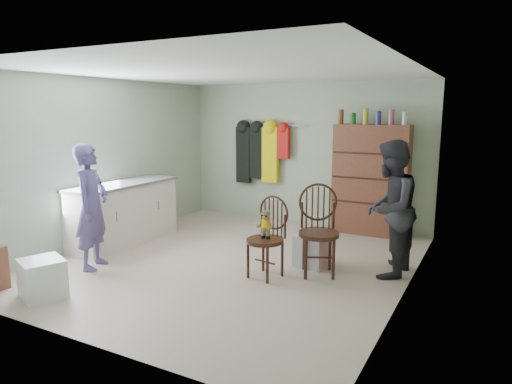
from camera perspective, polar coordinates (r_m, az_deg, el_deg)
The scene contains 11 objects.
ground_plane at distance 6.26m, azimuth -2.92°, elevation -8.69°, with size 5.00×5.00×0.00m, color #C4B29D.
room_walls at distance 6.40m, azimuth -0.58°, elevation 6.19°, with size 5.00×5.00×5.00m.
counter at distance 7.30m, azimuth -16.20°, elevation -2.50°, with size 0.64×1.86×0.94m.
plastic_tub at distance 5.59m, azimuth -25.14°, elevation -9.74°, with size 0.44×0.42×0.42m, color white.
chair_front at distance 5.58m, azimuth 1.47°, elevation -5.04°, with size 0.51×0.51×1.00m.
chair_far at distance 5.73m, azimuth 7.82°, elevation -4.26°, with size 0.67×0.67×1.13m.
striped_bag at distance 6.06m, azimuth 6.85°, elevation -7.32°, with size 0.39×0.30×0.41m, color #E57E72.
person_left at distance 6.20m, azimuth -19.84°, elevation -1.74°, with size 0.59×0.39×1.62m, color #594B8A.
person_right at distance 5.79m, azimuth 16.37°, elevation -2.04°, with size 0.82×0.64×1.68m, color #2D2B33.
dresser at distance 7.67m, azimuth 14.13°, elevation 1.54°, with size 1.20×0.39×2.05m.
coat_rack at distance 8.44m, azimuth 0.53°, elevation 4.92°, with size 1.42×0.12×1.09m.
Camera 1 is at (3.07, -5.07, 2.02)m, focal length 32.00 mm.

